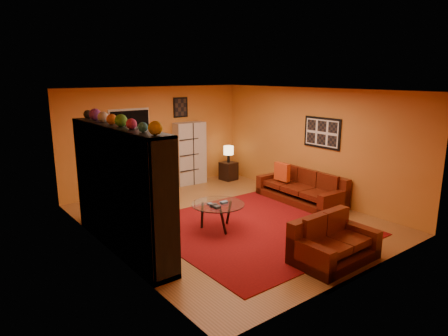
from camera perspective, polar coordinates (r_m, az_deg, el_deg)
floor at (r=8.25m, az=0.61°, el=-7.31°), size 6.00×6.00×0.00m
ceiling at (r=7.73m, az=0.66°, el=11.06°), size 6.00×6.00×0.00m
wall_back at (r=10.37m, az=-9.73°, el=4.21°), size 6.00×0.00×6.00m
wall_front at (r=5.90m, az=19.03°, el=-3.19°), size 6.00×0.00×6.00m
wall_left at (r=6.67m, az=-16.48°, el=-1.15°), size 0.00×6.00×6.00m
wall_right at (r=9.61m, az=12.43°, el=3.38°), size 0.00×6.00×6.00m
rug at (r=7.81m, az=4.42°, el=-8.52°), size 3.60×3.60×0.01m
doorway at (r=10.08m, az=-13.07°, el=2.18°), size 0.95×0.10×2.04m
wall_art_right at (r=9.36m, az=13.85°, el=4.91°), size 0.03×1.00×0.70m
wall_art_back at (r=10.63m, az=-6.23°, el=8.62°), size 0.42×0.03×0.52m
entertainment_unit at (r=6.81m, az=-14.58°, el=-2.91°), size 0.45×3.00×2.10m
tv at (r=6.91m, az=-14.38°, el=-3.34°), size 0.87×0.11×0.50m
sofa at (r=9.50m, az=11.20°, el=-2.96°), size 0.96×2.18×0.85m
loveseat at (r=6.68m, az=14.99°, el=-10.23°), size 1.39×0.84×0.85m
throw_pillow at (r=9.60m, az=8.29°, el=-0.53°), size 0.12×0.42×0.42m
coffee_table at (r=7.58m, az=-0.86°, el=-5.47°), size 1.01×1.01×0.50m
storage_cabinet at (r=10.72m, az=-4.91°, el=2.10°), size 0.85×0.42×1.66m
bowl_chair at (r=8.43m, az=-15.25°, el=-4.98°), size 0.75×0.75×0.61m
side_table at (r=11.19m, az=0.65°, el=-0.43°), size 0.44×0.44×0.50m
table_lamp at (r=11.06m, az=0.66°, el=2.46°), size 0.28×0.28×0.46m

